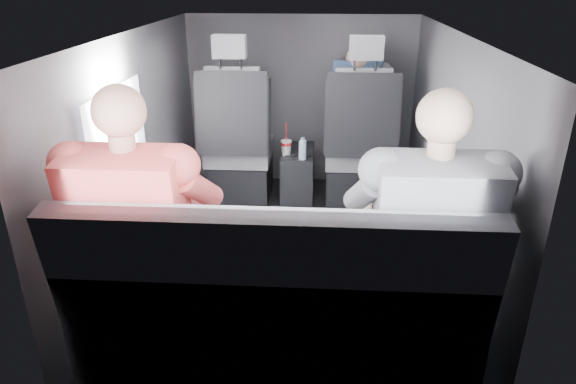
# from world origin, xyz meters

# --- Properties ---
(floor) EXTENTS (2.60, 2.60, 0.00)m
(floor) POSITION_xyz_m (0.00, 0.00, 0.00)
(floor) COLOR black
(floor) RESTS_ON ground
(ceiling) EXTENTS (2.60, 2.60, 0.00)m
(ceiling) POSITION_xyz_m (0.00, 0.00, 1.35)
(ceiling) COLOR #B2B2AD
(ceiling) RESTS_ON panel_back
(panel_left) EXTENTS (0.02, 2.60, 1.35)m
(panel_left) POSITION_xyz_m (-0.90, 0.00, 0.68)
(panel_left) COLOR #56565B
(panel_left) RESTS_ON floor
(panel_right) EXTENTS (0.02, 2.60, 1.35)m
(panel_right) POSITION_xyz_m (0.90, 0.00, 0.68)
(panel_right) COLOR #56565B
(panel_right) RESTS_ON floor
(panel_front) EXTENTS (1.80, 0.02, 1.35)m
(panel_front) POSITION_xyz_m (0.00, 1.30, 0.68)
(panel_front) COLOR #56565B
(panel_front) RESTS_ON floor
(panel_back) EXTENTS (1.80, 0.02, 1.35)m
(panel_back) POSITION_xyz_m (0.00, -1.30, 0.68)
(panel_back) COLOR #56565B
(panel_back) RESTS_ON floor
(side_window) EXTENTS (0.02, 0.75, 0.42)m
(side_window) POSITION_xyz_m (-0.88, -0.30, 0.90)
(side_window) COLOR white
(side_window) RESTS_ON panel_left
(seatbelt) EXTENTS (0.35, 0.11, 0.59)m
(seatbelt) POSITION_xyz_m (0.45, 0.67, 0.80)
(seatbelt) COLOR black
(seatbelt) RESTS_ON front_seat_right
(front_seat_left) EXTENTS (0.52, 0.58, 1.26)m
(front_seat_left) POSITION_xyz_m (-0.45, 0.84, 0.40)
(front_seat_left) COLOR black
(front_seat_left) RESTS_ON floor
(front_seat_right) EXTENTS (0.52, 0.58, 1.26)m
(front_seat_right) POSITION_xyz_m (0.45, 0.84, 0.40)
(front_seat_right) COLOR black
(front_seat_right) RESTS_ON floor
(center_console) EXTENTS (0.24, 0.48, 0.41)m
(center_console) POSITION_xyz_m (0.00, 0.88, 0.20)
(center_console) COLOR black
(center_console) RESTS_ON floor
(rear_bench) EXTENTS (1.60, 0.57, 0.92)m
(rear_bench) POSITION_xyz_m (0.00, -1.06, 0.31)
(rear_bench) COLOR slate
(rear_bench) RESTS_ON floor
(soda_cup) EXTENTS (0.08, 0.08, 0.24)m
(soda_cup) POSITION_xyz_m (-0.08, 0.77, 0.46)
(soda_cup) COLOR white
(soda_cup) RESTS_ON center_console
(water_bottle) EXTENTS (0.06, 0.06, 0.16)m
(water_bottle) POSITION_xyz_m (0.04, 0.69, 0.47)
(water_bottle) COLOR #A2C8DC
(water_bottle) RESTS_ON center_console
(laptop_white) EXTENTS (0.38, 0.36, 0.27)m
(laptop_white) POSITION_xyz_m (-0.49, -0.78, 0.64)
(laptop_white) COLOR white
(laptop_white) RESTS_ON passenger_rear_left
(laptop_black) EXTENTS (0.35, 0.36, 0.21)m
(laptop_black) POSITION_xyz_m (0.60, -0.74, 0.63)
(laptop_black) COLOR black
(laptop_black) RESTS_ON passenger_rear_right
(passenger_rear_left) EXTENTS (0.55, 0.66, 1.29)m
(passenger_rear_left) POSITION_xyz_m (-0.55, -0.97, 0.66)
(passenger_rear_left) COLOR #333439
(passenger_rear_left) RESTS_ON rear_bench
(passenger_rear_right) EXTENTS (0.55, 0.66, 1.29)m
(passenger_rear_right) POSITION_xyz_m (0.59, -0.97, 0.66)
(passenger_rear_right) COLOR #304A6B
(passenger_rear_right) RESTS_ON rear_bench
(passenger_front_right) EXTENTS (0.37, 0.37, 0.71)m
(passenger_front_right) POSITION_xyz_m (0.43, 1.10, 0.74)
(passenger_front_right) COLOR #304A6B
(passenger_front_right) RESTS_ON front_seat_right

